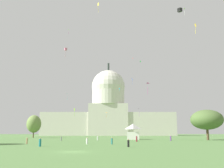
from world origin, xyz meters
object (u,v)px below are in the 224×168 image
at_px(tree_east_mid, 207,120).
at_px(kite_orange_low, 107,113).
at_px(tree_west_near, 34,124).
at_px(kite_black_high, 180,10).
at_px(person_black_edge_west, 129,143).
at_px(kite_pink_mid, 66,49).
at_px(kite_blue_mid, 132,80).
at_px(kite_cyan_mid, 120,89).
at_px(kite_white_high_b, 186,10).
at_px(person_grey_front_left, 62,138).
at_px(person_tan_mid_center, 27,141).
at_px(kite_lime_low, 75,110).
at_px(kite_gold_mid, 196,26).
at_px(kite_white_high, 68,31).
at_px(person_teal_front_right, 112,141).
at_px(kite_yellow_high, 98,5).
at_px(kite_magenta_mid, 147,85).
at_px(person_white_mid_right, 87,141).
at_px(person_white_near_tree_west, 98,138).
at_px(capitol_building, 109,111).
at_px(person_purple_aisle_center, 171,138).
at_px(kite_turquoise_mid, 68,95).
at_px(kite_green_high, 141,61).
at_px(event_tent, 133,132).
at_px(kite_violet_low, 140,110).
at_px(kite_red_high, 133,59).
at_px(person_teal_back_center, 40,143).
at_px(person_maroon_back_right, 137,139).

relative_size(tree_east_mid, kite_orange_low, 5.38).
relative_size(tree_west_near, kite_black_high, 7.59).
height_order(person_black_edge_west, kite_pink_mid, kite_pink_mid).
xyz_separation_m(tree_west_near, kite_orange_low, (37.79, 24.34, 7.21)).
height_order(kite_blue_mid, kite_orange_low, kite_blue_mid).
xyz_separation_m(kite_cyan_mid, kite_white_high_b, (21.04, -88.77, 13.55)).
xyz_separation_m(person_grey_front_left, kite_orange_low, (13.82, 73.03, 13.56)).
xyz_separation_m(person_tan_mid_center, kite_lime_low, (-0.71, 81.52, 14.12)).
bearing_deg(kite_white_high_b, kite_gold_mid, -176.65).
bearing_deg(person_black_edge_west, kite_gold_mid, -167.20).
bearing_deg(kite_white_high, kite_orange_low, 132.00).
xyz_separation_m(person_teal_front_right, kite_cyan_mid, (5.14, 113.36, 31.40)).
height_order(person_black_edge_west, kite_yellow_high, kite_yellow_high).
bearing_deg(kite_lime_low, person_teal_front_right, -173.57).
relative_size(person_tan_mid_center, kite_magenta_mid, 0.41).
height_order(person_white_mid_right, kite_blue_mid, kite_blue_mid).
bearing_deg(person_white_near_tree_west, person_black_edge_west, -10.20).
bearing_deg(tree_west_near, kite_black_high, -47.51).
xyz_separation_m(person_white_mid_right, kite_magenta_mid, (18.41, 29.97, 18.82)).
relative_size(capitol_building, person_white_near_tree_west, 70.12).
bearing_deg(person_purple_aisle_center, kite_black_high, -93.61).
height_order(person_grey_front_left, kite_yellow_high, kite_yellow_high).
relative_size(kite_orange_low, kite_black_high, 1.95).
bearing_deg(kite_yellow_high, tree_west_near, -129.51).
height_order(kite_pink_mid, kite_turquoise_mid, kite_pink_mid).
distance_m(kite_green_high, kite_white_high_b, 106.20).
xyz_separation_m(person_black_edge_west, kite_orange_low, (-6.11, 110.93, 13.62)).
height_order(person_white_mid_right, kite_lime_low, kite_lime_low).
height_order(kite_lime_low, kite_turquoise_mid, kite_turquoise_mid).
height_order(event_tent, kite_turquoise_mid, kite_turquoise_mid).
height_order(kite_cyan_mid, kite_violet_low, kite_cyan_mid).
relative_size(kite_red_high, kite_black_high, 0.75).
bearing_deg(person_purple_aisle_center, person_teal_back_center, -138.98).
distance_m(person_purple_aisle_center, kite_blue_mid, 64.74).
bearing_deg(person_tan_mid_center, person_grey_front_left, 25.40).
height_order(person_grey_front_left, kite_lime_low, kite_lime_low).
distance_m(event_tent, kite_pink_mid, 41.08).
distance_m(person_purple_aisle_center, kite_lime_low, 71.88).
relative_size(person_tan_mid_center, person_teal_front_right, 0.94).
bearing_deg(person_white_mid_right, person_teal_front_right, 30.84).
bearing_deg(person_maroon_back_right, person_teal_front_right, 136.25).
height_order(capitol_building, person_teal_back_center, capitol_building).
height_order(event_tent, kite_magenta_mid, kite_magenta_mid).
xyz_separation_m(person_teal_back_center, person_teal_front_right, (13.94, 9.74, 0.02)).
relative_size(person_black_edge_west, kite_black_high, 0.98).
relative_size(kite_magenta_mid, kite_turquoise_mid, 0.86).
xyz_separation_m(kite_blue_mid, kite_violet_low, (0.66, -28.76, -19.44)).
distance_m(capitol_building, kite_pink_mid, 138.53).
bearing_deg(kite_white_high_b, person_purple_aisle_center, 89.87).
height_order(person_maroon_back_right, person_teal_front_right, person_maroon_back_right).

